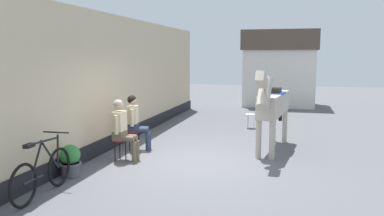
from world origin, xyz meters
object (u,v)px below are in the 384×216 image
object	(u,v)px
seated_visitor_near	(122,127)
spare_stool_white	(250,116)
seated_visitor_far	(136,120)
flower_planter_near	(70,160)
saddled_horse_center	(273,105)
leaning_bicycle	(43,173)

from	to	relation	value
seated_visitor_near	spare_stool_white	xyz separation A→B (m)	(2.36, 4.70, -0.38)
seated_visitor_far	flower_planter_near	bearing A→B (deg)	-99.43
flower_planter_near	seated_visitor_near	bearing A→B (deg)	70.58
seated_visitor_far	saddled_horse_center	size ratio (longest dim) A/B	0.46
seated_visitor_far	saddled_horse_center	distance (m)	3.43
saddled_horse_center	seated_visitor_far	bearing A→B (deg)	-166.61
seated_visitor_near	seated_visitor_far	bearing A→B (deg)	95.32
seated_visitor_far	spare_stool_white	bearing A→B (deg)	56.53
flower_planter_near	spare_stool_white	world-z (taller)	flower_planter_near
flower_planter_near	spare_stool_white	bearing A→B (deg)	64.89
saddled_horse_center	leaning_bicycle	xyz separation A→B (m)	(-3.58, -4.20, -0.76)
leaning_bicycle	spare_stool_white	world-z (taller)	leaning_bicycle
saddled_horse_center	spare_stool_white	bearing A→B (deg)	106.37
seated_visitor_far	leaning_bicycle	distance (m)	3.44
seated_visitor_far	spare_stool_white	xyz separation A→B (m)	(2.45, 3.71, -0.38)
flower_planter_near	spare_stool_white	distance (m)	6.71
flower_planter_near	spare_stool_white	xyz separation A→B (m)	(2.85, 6.08, 0.07)
seated_visitor_far	flower_planter_near	xyz separation A→B (m)	(-0.39, -2.36, -0.44)
leaning_bicycle	seated_visitor_near	bearing A→B (deg)	81.64
seated_visitor_near	leaning_bicycle	size ratio (longest dim) A/B	0.79
leaning_bicycle	spare_stool_white	xyz separation A→B (m)	(2.72, 7.12, 0.00)
spare_stool_white	seated_visitor_near	bearing A→B (deg)	-116.68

